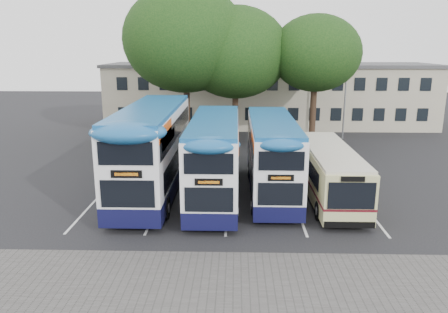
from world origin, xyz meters
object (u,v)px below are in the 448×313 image
Objects in this scene: lamp_post at (346,80)px; tree_mid at (236,53)px; bus_dd_left at (153,146)px; bus_dd_mid at (215,155)px; tree_right at (316,53)px; bus_dd_right at (272,153)px; bus_single at (329,170)px; tree_left at (185,39)px.

lamp_post is 0.82× the size of tree_mid.
bus_dd_left is 3.50m from bus_dd_mid.
tree_right is (-3.11, -2.40, 2.26)m from lamp_post.
bus_dd_right is 1.08× the size of bus_single.
tree_mid is at bearing 85.68° from bus_dd_mid.
bus_dd_mid is at bearing -11.11° from bus_dd_left.
tree_mid is at bearing 173.77° from tree_right.
tree_left is 10.33m from tree_right.
bus_dd_left is at bearing -108.90° from tree_mid.
tree_mid is 6.33m from tree_right.
bus_single is (9.48, -0.61, -1.08)m from bus_dd_left.
tree_right is 1.05× the size of bus_dd_right.
bus_dd_right is (-7.37, -14.63, -2.81)m from lamp_post.
lamp_post is 0.98× the size of bus_single.
tree_mid reaches higher than bus_dd_left.
tree_right reaches higher than bus_dd_right.
bus_dd_left is (-0.48, -12.59, -5.78)m from tree_left.
tree_left is at bearing -170.91° from lamp_post.
lamp_post reaches higher than bus_dd_right.
bus_dd_right is at bearing -109.21° from tree_right.
bus_dd_mid is (3.43, -0.67, -0.28)m from bus_dd_left.
bus_dd_left is at bearing -133.26° from lamp_post.
bus_dd_mid is (-7.33, -13.01, -4.99)m from tree_right.
tree_mid reaches higher than tree_right.
bus_dd_right is 3.16m from bus_single.
tree_right is at bearing -1.41° from tree_left.
tree_right is at bearing 84.38° from bus_single.
bus_dd_right is at bearing 14.24° from bus_dd_mid.
tree_right is at bearing 60.60° from bus_dd_mid.
bus_single is at bearing -95.62° from tree_right.
tree_left is 1.27× the size of bus_dd_right.
bus_single is (5.02, -13.64, -5.83)m from tree_mid.
bus_dd_right is at bearing -81.05° from tree_mid.
bus_dd_left is at bearing 176.30° from bus_single.
tree_left reaches higher than bus_dd_right.
tree_left is at bearing 178.59° from tree_right.
tree_mid is at bearing 6.23° from tree_left.
tree_mid is at bearing 110.21° from bus_single.
tree_mid reaches higher than bus_dd_right.
tree_mid is 1.12× the size of bus_dd_right.
bus_single is at bearing -55.72° from tree_left.
bus_dd_left is at bearing -179.06° from bus_dd_right.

